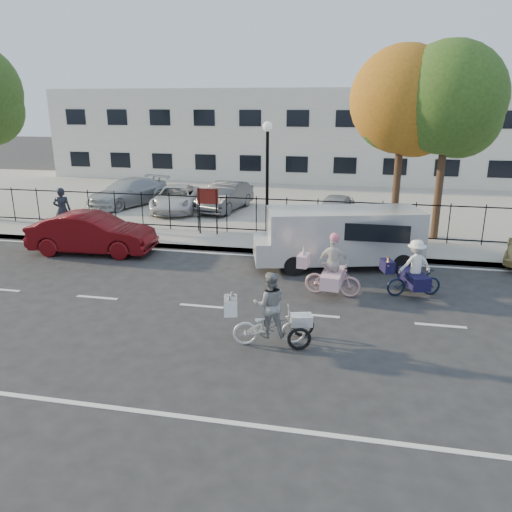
% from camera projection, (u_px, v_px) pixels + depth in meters
% --- Properties ---
extents(ground, '(120.00, 120.00, 0.00)m').
position_uv_depth(ground, '(202.00, 306.00, 13.14)').
color(ground, '#333334').
extents(road_markings, '(60.00, 9.52, 0.01)m').
position_uv_depth(road_markings, '(202.00, 306.00, 13.13)').
color(road_markings, silver).
rests_on(road_markings, ground).
extents(curb, '(60.00, 0.10, 0.15)m').
position_uv_depth(curb, '(244.00, 250.00, 17.84)').
color(curb, '#A8A399').
rests_on(curb, ground).
extents(sidewalk, '(60.00, 2.20, 0.15)m').
position_uv_depth(sidewalk, '(250.00, 243.00, 18.82)').
color(sidewalk, '#A8A399').
rests_on(sidewalk, ground).
extents(parking_lot, '(60.00, 15.60, 0.15)m').
position_uv_depth(parking_lot, '(285.00, 200.00, 27.15)').
color(parking_lot, '#A8A399').
rests_on(parking_lot, ground).
extents(iron_fence, '(58.00, 0.06, 1.50)m').
position_uv_depth(iron_fence, '(256.00, 215.00, 19.61)').
color(iron_fence, black).
rests_on(iron_fence, sidewalk).
extents(building, '(34.00, 10.00, 6.00)m').
position_uv_depth(building, '(306.00, 134.00, 35.65)').
color(building, silver).
rests_on(building, ground).
extents(lamppost, '(0.36, 0.36, 4.33)m').
position_uv_depth(lamppost, '(267.00, 160.00, 18.49)').
color(lamppost, black).
rests_on(lamppost, sidewalk).
extents(street_sign, '(0.85, 0.06, 1.80)m').
position_uv_depth(street_sign, '(208.00, 202.00, 19.44)').
color(street_sign, black).
rests_on(street_sign, sidewalk).
extents(zebra_trike, '(1.97, 1.10, 1.69)m').
position_uv_depth(zebra_trike, '(270.00, 317.00, 10.90)').
color(zebra_trike, silver).
rests_on(zebra_trike, ground).
extents(unicorn_bike, '(1.80, 1.26, 1.80)m').
position_uv_depth(unicorn_bike, '(332.00, 273.00, 13.70)').
color(unicorn_bike, '#D2A0A4').
rests_on(unicorn_bike, ground).
extents(bull_bike, '(1.77, 1.25, 1.59)m').
position_uv_depth(bull_bike, '(414.00, 274.00, 13.71)').
color(bull_bike, black).
rests_on(bull_bike, ground).
extents(white_van, '(5.67, 3.00, 1.89)m').
position_uv_depth(white_van, '(340.00, 235.00, 16.08)').
color(white_van, silver).
rests_on(white_van, ground).
extents(red_sedan, '(4.46, 1.81, 1.44)m').
position_uv_depth(red_sedan, '(92.00, 233.00, 17.59)').
color(red_sedan, '#590A0D').
rests_on(red_sedan, ground).
extents(pedestrian, '(0.78, 0.68, 1.80)m').
position_uv_depth(pedestrian, '(62.00, 210.00, 19.78)').
color(pedestrian, black).
rests_on(pedestrian, sidewalk).
extents(lot_car_a, '(3.39, 4.94, 1.33)m').
position_uv_depth(lot_car_a, '(128.00, 192.00, 25.05)').
color(lot_car_a, '#B0B4B8').
rests_on(lot_car_a, parking_lot).
extents(lot_car_b, '(2.73, 4.57, 1.19)m').
position_uv_depth(lot_car_b, '(176.00, 198.00, 23.87)').
color(lot_car_b, silver).
rests_on(lot_car_b, parking_lot).
extents(lot_car_c, '(2.01, 4.19, 1.33)m').
position_uv_depth(lot_car_c, '(225.00, 197.00, 23.91)').
color(lot_car_c, '#44474B').
rests_on(lot_car_c, parking_lot).
extents(lot_car_d, '(1.90, 3.66, 1.19)m').
position_uv_depth(lot_car_d, '(335.00, 209.00, 21.44)').
color(lot_car_d, '#A1A5A9').
rests_on(lot_car_d, parking_lot).
extents(tree_mid, '(3.93, 3.93, 7.20)m').
position_uv_depth(tree_mid, '(407.00, 105.00, 18.33)').
color(tree_mid, '#442D1D').
rests_on(tree_mid, ground).
extents(tree_east, '(3.97, 3.97, 7.27)m').
position_uv_depth(tree_east, '(452.00, 104.00, 17.67)').
color(tree_east, '#442D1D').
rests_on(tree_east, ground).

